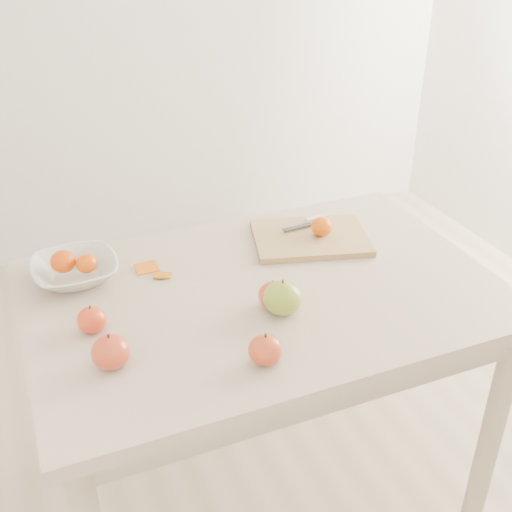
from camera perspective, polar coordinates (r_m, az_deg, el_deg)
name	(u,v)px	position (r m, az deg, el deg)	size (l,w,h in m)	color
ground	(262,487)	(2.16, 0.55, -19.88)	(3.50, 3.50, 0.00)	#C6B293
table	(263,320)	(1.71, 0.65, -5.68)	(1.20, 0.80, 0.75)	beige
cutting_board	(310,238)	(1.88, 4.85, 1.62)	(0.33, 0.24, 0.02)	tan
board_tangerine	(322,226)	(1.86, 5.86, 2.63)	(0.06, 0.06, 0.05)	orange
fruit_bowl	(75,271)	(1.74, -15.78, -1.26)	(0.22, 0.22, 0.05)	silver
bowl_tangerine_near	(63,261)	(1.73, -16.77, -0.46)	(0.07, 0.07, 0.06)	#D43F07
bowl_tangerine_far	(87,263)	(1.72, -14.83, -0.63)	(0.06, 0.06, 0.05)	#E54F08
orange_peel_a	(147,269)	(1.76, -9.67, -1.15)	(0.06, 0.04, 0.00)	orange
orange_peel_b	(162,276)	(1.72, -8.33, -1.77)	(0.04, 0.04, 0.00)	orange
paring_knife	(314,220)	(1.94, 5.15, 3.20)	(0.17, 0.05, 0.01)	white
apple_green	(282,298)	(1.54, 2.36, -3.73)	(0.09, 0.09, 0.08)	olive
apple_red_d	(111,352)	(1.42, -12.80, -8.31)	(0.08, 0.08, 0.08)	maroon
apple_red_e	(273,295)	(1.57, 1.52, -3.49)	(0.07, 0.07, 0.07)	maroon
apple_red_c	(265,350)	(1.39, 0.83, -8.33)	(0.08, 0.08, 0.07)	maroon
apple_red_b	(92,320)	(1.53, -14.39, -5.51)	(0.07, 0.07, 0.06)	#A11D11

